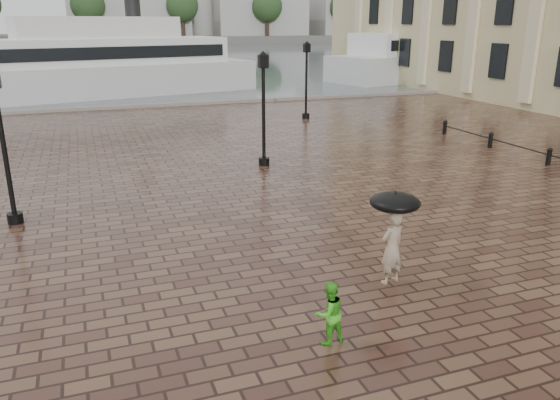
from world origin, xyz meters
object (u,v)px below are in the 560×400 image
object	(u,v)px
street_lamps	(139,102)
child_pedestrian	(329,313)
ferry_far	(439,52)
adult_pedestrian	(392,248)
ferry_near	(100,64)

from	to	relation	value
street_lamps	child_pedestrian	size ratio (longest dim) A/B	17.77
child_pedestrian	ferry_far	xyz separation A→B (m)	(32.10, 42.06, 1.97)
adult_pedestrian	ferry_near	size ratio (longest dim) A/B	0.07
adult_pedestrian	ferry_far	xyz separation A→B (m)	(29.77, 40.31, 1.73)
street_lamps	ferry_far	xyz separation A→B (m)	(33.60, 25.72, 0.25)
street_lamps	ferry_near	world-z (taller)	ferry_near
street_lamps	child_pedestrian	bearing A→B (deg)	-84.77
adult_pedestrian	ferry_near	distance (m)	37.04
street_lamps	adult_pedestrian	bearing A→B (deg)	-75.31
street_lamps	child_pedestrian	distance (m)	16.50
ferry_near	ferry_far	size ratio (longest dim) A/B	0.96
child_pedestrian	ferry_far	size ratio (longest dim) A/B	0.04
street_lamps	adult_pedestrian	world-z (taller)	street_lamps
child_pedestrian	ferry_far	distance (m)	52.95
adult_pedestrian	child_pedestrian	world-z (taller)	adult_pedestrian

